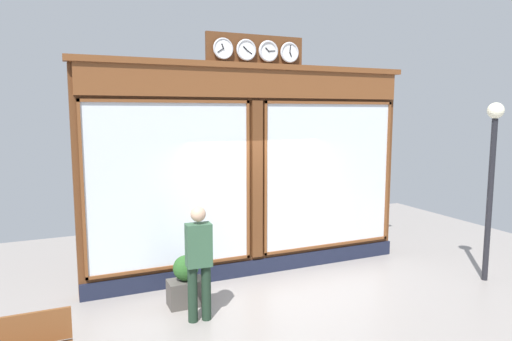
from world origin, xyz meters
name	(u,v)px	position (x,y,z in m)	size (l,w,h in m)	color
shop_facade	(253,170)	(0.00, -0.13, 1.95)	(6.30, 0.42, 4.36)	#5B3319
pedestrian	(199,259)	(1.51, 1.42, 0.93)	(0.37, 0.24, 1.69)	#1C2F21
street_lamp	(492,163)	(-3.66, 1.93, 2.13)	(0.28, 0.28, 3.17)	black
planter_box	(186,293)	(1.56, 0.82, 0.20)	(0.56, 0.36, 0.41)	#4C4742
planter_shrub	(186,268)	(1.56, 0.82, 0.60)	(0.39, 0.39, 0.39)	#285623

